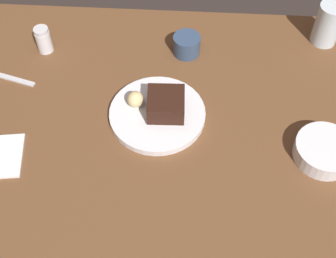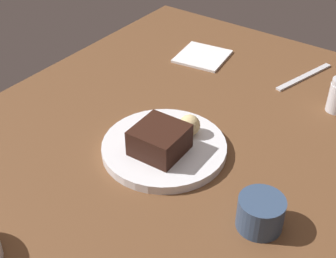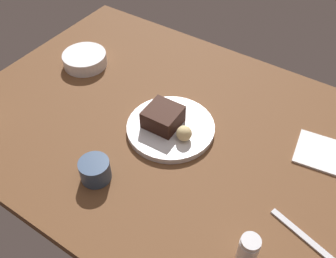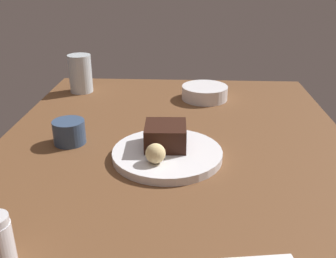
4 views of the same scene
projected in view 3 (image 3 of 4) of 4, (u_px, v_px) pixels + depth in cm
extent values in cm
cube|color=brown|center=(173.00, 131.00, 103.94)|extent=(120.00, 84.00, 3.00)
cylinder|color=silver|center=(172.00, 128.00, 101.44)|extent=(23.86, 23.86, 1.77)
cube|color=black|center=(163.00, 117.00, 99.58)|extent=(9.29, 9.25, 5.13)
sphere|color=#DBC184|center=(184.00, 133.00, 96.12)|extent=(4.12, 4.12, 4.12)
cylinder|color=silver|center=(248.00, 251.00, 74.75)|extent=(4.19, 4.19, 6.44)
cylinder|color=silver|center=(251.00, 242.00, 71.99)|extent=(3.98, 3.98, 1.20)
cylinder|color=silver|center=(85.00, 59.00, 121.15)|extent=(14.01, 14.01, 4.16)
cylinder|color=#334766|center=(95.00, 170.00, 89.26)|extent=(7.45, 7.45, 5.54)
cube|color=silver|center=(308.00, 240.00, 79.55)|extent=(18.65, 6.57, 0.50)
cube|color=white|center=(321.00, 153.00, 96.24)|extent=(14.06, 13.72, 0.60)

